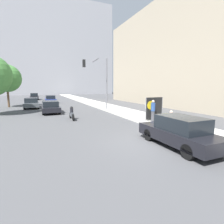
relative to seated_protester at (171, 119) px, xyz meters
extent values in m
plane|color=#4F4F51|center=(-2.53, -1.73, -0.79)|extent=(160.00, 160.00, 0.00)
cube|color=beige|center=(0.97, 13.27, -0.72)|extent=(3.48, 90.00, 0.15)
cube|color=#99999E|center=(-4.53, 66.74, 17.11)|extent=(52.00, 12.00, 35.81)
cube|color=tan|center=(13.16, 12.69, 6.89)|extent=(10.00, 32.00, 15.37)
cylinder|color=#474C56|center=(-0.16, -0.13, -0.42)|extent=(0.03, 0.03, 0.44)
cylinder|color=#474C56|center=(0.21, -0.13, -0.42)|extent=(0.03, 0.03, 0.44)
cylinder|color=#474C56|center=(-0.16, 0.24, -0.42)|extent=(0.03, 0.03, 0.44)
cylinder|color=#474C56|center=(0.21, 0.24, -0.42)|extent=(0.03, 0.03, 0.44)
cube|color=navy|center=(0.03, 0.05, -0.19)|extent=(0.40, 0.40, 0.02)
cube|color=navy|center=(0.03, 0.24, 0.01)|extent=(0.40, 0.02, 0.38)
cylinder|color=#756651|center=(0.03, -0.11, -0.09)|extent=(0.18, 0.42, 0.18)
cylinder|color=#756651|center=(0.03, -0.32, -0.42)|extent=(0.16, 0.16, 0.44)
cube|color=black|center=(0.03, -0.38, -0.59)|extent=(0.20, 0.28, 0.10)
cylinder|color=navy|center=(0.03, 0.08, 0.08)|extent=(0.34, 0.34, 0.52)
sphere|color=beige|center=(0.03, 0.08, 0.45)|extent=(0.22, 0.22, 0.22)
cylinder|color=navy|center=(-0.30, 0.00, 0.16)|extent=(0.45, 0.09, 0.09)
cube|color=yellow|center=(-0.50, 0.00, 0.21)|extent=(0.51, 0.02, 0.39)
cube|color=#AD1414|center=(-0.50, -0.01, 0.21)|extent=(0.38, 0.01, 0.09)
cylinder|color=#424247|center=(0.31, 2.50, -0.22)|extent=(0.28, 0.28, 0.84)
cylinder|color=navy|center=(0.31, 2.50, 0.53)|extent=(0.34, 0.34, 0.66)
sphere|color=beige|center=(0.31, 2.50, 0.97)|extent=(0.22, 0.22, 0.22)
cylinder|color=#424247|center=(0.76, 3.94, -0.24)|extent=(0.28, 0.28, 0.81)
cylinder|color=silver|center=(0.76, 3.94, 0.49)|extent=(0.34, 0.34, 0.64)
sphere|color=#936B4C|center=(0.76, 3.94, 0.91)|extent=(0.21, 0.21, 0.21)
cylinder|color=slate|center=(-0.15, 2.80, 0.31)|extent=(0.06, 0.06, 1.91)
cylinder|color=slate|center=(1.46, 2.80, 0.31)|extent=(0.06, 0.06, 1.91)
cube|color=black|center=(0.65, 2.80, 0.36)|extent=(1.61, 0.02, 1.81)
cylinder|color=yellow|center=(0.30, 2.78, 0.64)|extent=(0.71, 0.01, 0.71)
cylinder|color=slate|center=(-0.33, 11.05, 2.43)|extent=(0.16, 0.16, 6.15)
cylinder|color=slate|center=(-1.69, 11.13, 5.21)|extent=(0.27, 2.73, 0.11)
cube|color=black|center=(-3.06, 11.21, 4.79)|extent=(0.32, 0.32, 0.84)
sphere|color=green|center=(-3.06, 11.21, 4.51)|extent=(0.18, 0.18, 0.18)
cube|color=black|center=(-1.91, -2.63, -0.23)|extent=(1.72, 4.41, 0.58)
cube|color=black|center=(-1.91, -2.81, 0.39)|extent=(1.48, 2.29, 0.67)
cylinder|color=black|center=(-2.66, -1.26, -0.47)|extent=(0.22, 0.64, 0.64)
cylinder|color=black|center=(-1.16, -1.26, -0.47)|extent=(0.22, 0.64, 0.64)
cylinder|color=black|center=(-2.66, -4.00, -0.47)|extent=(0.22, 0.64, 0.64)
cylinder|color=black|center=(-1.16, -4.00, -0.47)|extent=(0.22, 0.64, 0.64)
cube|color=black|center=(-6.89, 11.87, -0.28)|extent=(1.86, 4.68, 0.48)
cube|color=black|center=(-6.89, 11.69, 0.26)|extent=(1.60, 2.43, 0.59)
cylinder|color=black|center=(-7.71, 13.32, -0.47)|extent=(0.22, 0.64, 0.64)
cylinder|color=black|center=(-6.07, 13.32, -0.47)|extent=(0.22, 0.64, 0.64)
cylinder|color=black|center=(-7.71, 10.42, -0.47)|extent=(0.22, 0.64, 0.64)
cylinder|color=black|center=(-6.07, 10.42, -0.47)|extent=(0.22, 0.64, 0.64)
cube|color=#565B60|center=(-9.00, 17.52, -0.26)|extent=(1.88, 4.40, 0.53)
cube|color=black|center=(-9.00, 17.35, 0.32)|extent=(1.62, 2.29, 0.63)
cylinder|color=black|center=(-9.83, 18.88, -0.47)|extent=(0.22, 0.64, 0.64)
cylinder|color=black|center=(-8.17, 18.88, -0.47)|extent=(0.22, 0.64, 0.64)
cylinder|color=black|center=(-9.83, 16.16, -0.47)|extent=(0.22, 0.64, 0.64)
cylinder|color=black|center=(-8.17, 16.16, -0.47)|extent=(0.22, 0.64, 0.64)
cube|color=navy|center=(-6.06, 24.70, -0.26)|extent=(1.76, 4.62, 0.52)
cube|color=black|center=(-6.06, 24.51, 0.31)|extent=(1.51, 2.40, 0.62)
cylinder|color=black|center=(-6.83, 26.13, -0.47)|extent=(0.22, 0.64, 0.64)
cylinder|color=black|center=(-5.30, 26.13, -0.47)|extent=(0.22, 0.64, 0.64)
cylinder|color=black|center=(-6.83, 23.27, -0.47)|extent=(0.22, 0.64, 0.64)
cylinder|color=black|center=(-5.30, 23.27, -0.47)|extent=(0.22, 0.64, 0.64)
cube|color=black|center=(-8.90, 34.84, -0.23)|extent=(1.78, 4.34, 0.59)
cube|color=black|center=(-8.90, 34.66, 0.41)|extent=(1.53, 2.26, 0.68)
cylinder|color=black|center=(-9.68, 36.18, -0.47)|extent=(0.22, 0.64, 0.64)
cylinder|color=black|center=(-8.12, 36.18, -0.47)|extent=(0.22, 0.64, 0.64)
cylinder|color=black|center=(-9.68, 33.49, -0.47)|extent=(0.22, 0.64, 0.64)
cylinder|color=black|center=(-8.12, 33.49, -0.47)|extent=(0.22, 0.64, 0.64)
cube|color=#565B60|center=(-5.42, 6.68, -0.31)|extent=(0.24, 0.90, 0.32)
cylinder|color=black|center=(-5.42, 6.63, 0.01)|extent=(0.28, 0.28, 0.51)
sphere|color=black|center=(-5.42, 6.63, 0.28)|extent=(0.24, 0.24, 0.24)
cylinder|color=black|center=(-5.42, 7.43, -0.49)|extent=(0.10, 0.60, 0.60)
cylinder|color=black|center=(-5.42, 5.93, -0.49)|extent=(0.10, 0.60, 0.60)
cylinder|color=brown|center=(-12.08, 20.03, 0.59)|extent=(0.28, 0.28, 2.76)
sphere|color=#47843D|center=(-12.08, 20.03, 3.34)|extent=(3.92, 3.92, 3.92)
camera|label=1|loc=(-8.11, -8.99, 2.10)|focal=28.00mm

